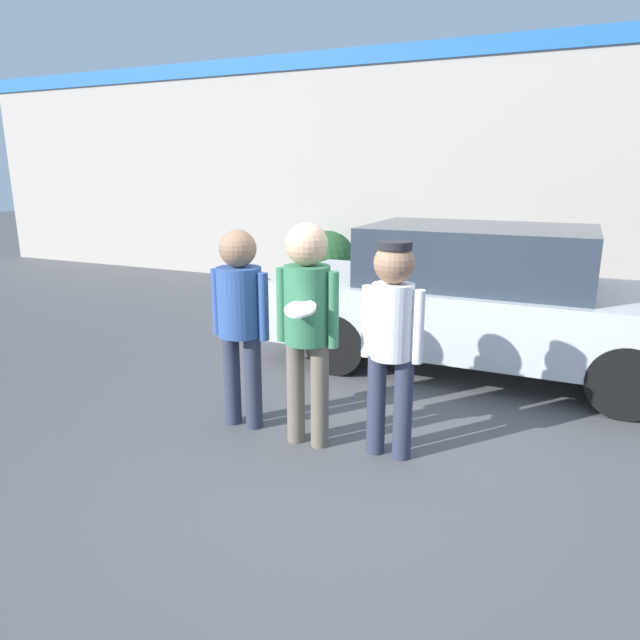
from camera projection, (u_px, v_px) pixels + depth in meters
The scene contains 7 objects.
ground_plane at pixel (345, 459), 4.54m from camera, with size 56.00×56.00×0.00m, color #4C4C4F.
storefront_building at pixel (492, 171), 9.87m from camera, with size 24.00×0.22×4.38m.
person_left at pixel (240, 311), 4.89m from camera, with size 0.55×0.38×1.75m.
person_middle_with_frisbee at pixel (307, 314), 4.53m from camera, with size 0.54×0.56×1.84m.
person_right at pixel (392, 331), 4.36m from camera, with size 0.49×0.32×1.73m.
parked_car_near at pixel (481, 299), 6.45m from camera, with size 4.65×1.92×1.64m.
shrub at pixel (327, 261), 10.74m from camera, with size 1.14×1.14×1.14m.
Camera 1 is at (1.52, -3.82, 2.23)m, focal length 32.00 mm.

